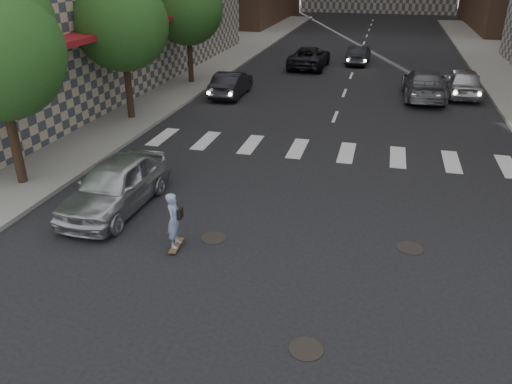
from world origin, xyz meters
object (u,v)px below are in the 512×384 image
Objects in this scene: traffic_car_a at (231,84)px; traffic_car_c at (309,57)px; traffic_car_b at (424,84)px; tree_b at (124,19)px; traffic_car_e at (358,55)px; silver_sedan at (115,185)px; skateboarder at (174,220)px; tree_c at (189,5)px; traffic_car_d at (463,82)px.

traffic_car_c is (3.01, 9.26, 0.04)m from traffic_car_a.
traffic_car_a is at bearing 10.16° from traffic_car_b.
traffic_car_a is at bearing 59.75° from tree_b.
traffic_car_b is at bearing 117.55° from traffic_car_e.
traffic_car_a is at bearing 94.15° from silver_sedan.
tree_b reaches higher than skateboarder.
tree_c is at bearing -37.01° from traffic_car_a.
traffic_car_c is 11.38m from traffic_car_d.
traffic_car_e is at bearing 60.77° from tree_b.
tree_b is at bearing 115.43° from silver_sedan.
silver_sedan is (3.95, -16.89, -3.86)m from tree_c.
traffic_car_e is (9.60, 17.15, -3.99)m from tree_b.
traffic_car_c is (-0.37, 25.53, -0.11)m from skateboarder.
traffic_car_a is at bearing 73.26° from traffic_car_c.
tree_c is 4.08× the size of skateboarder.
traffic_car_a is 0.76× the size of traffic_car_b.
tree_c is 1.56× the size of traffic_car_a.
traffic_car_e is at bearing -119.46° from traffic_car_a.
traffic_car_b is at bearing -169.16° from traffic_car_a.
silver_sedan is 0.84× the size of traffic_car_b.
traffic_car_c is (6.28, 6.86, -3.91)m from tree_c.
tree_c is 1.24× the size of traffic_car_c.
skateboarder is at bearing -70.40° from tree_c.
traffic_car_a is (3.27, -2.40, -3.95)m from tree_c.
traffic_car_b is (7.15, 18.43, -0.05)m from skateboarder.
tree_c is at bearing -2.41° from traffic_car_b.
traffic_car_b is 1.38× the size of traffic_car_e.
tree_c is at bearing 105.07° from skateboarder.
traffic_car_d is at bearing -154.25° from traffic_car_b.
tree_b is 1.56× the size of traffic_car_a.
traffic_car_d reaches higher than silver_sedan.
tree_b is 1.19× the size of traffic_car_b.
traffic_car_a reaches higher than traffic_car_e.
tree_c is 1.65× the size of traffic_car_e.
tree_b and tree_c have the same top height.
traffic_car_c reaches higher than traffic_car_a.
silver_sedan is 14.50m from traffic_car_a.
traffic_car_d is (12.69, 3.26, 0.09)m from traffic_car_a.
skateboarder reaches higher than traffic_car_d.
tree_b is at bearing 59.02° from traffic_car_a.
skateboarder reaches higher than traffic_car_c.
traffic_car_e is at bearing -67.29° from traffic_car_b.
tree_b is at bearing 117.40° from skateboarder.
tree_c is 16.44m from traffic_car_d.
silver_sedan is (-2.70, 1.79, -0.06)m from skateboarder.
skateboarder reaches higher than traffic_car_b.
skateboarder is at bearing 92.12° from traffic_car_c.
skateboarder is at bearing 87.39° from traffic_car_e.
tree_b is at bearing 27.94° from traffic_car_b.
traffic_car_b is 1.04× the size of traffic_car_c.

